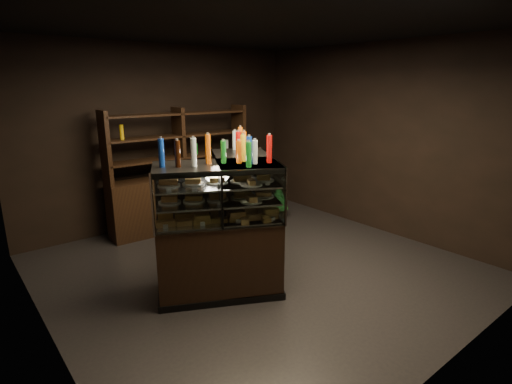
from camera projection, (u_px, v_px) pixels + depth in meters
ground at (257, 267)px, 5.31m from camera, size 5.00×5.00×0.00m
room_shell at (258, 120)px, 4.80m from camera, size 5.02×5.02×3.01m
display_case at (232, 244)px, 4.77m from camera, size 1.91×1.57×1.53m
food_display at (232, 192)px, 4.60m from camera, size 1.49×1.21×0.47m
bottles_top at (230, 148)px, 4.47m from camera, size 1.32×1.07×0.30m
potted_conifer at (279, 195)px, 7.19m from camera, size 0.34×0.34×0.73m
back_shelving at (182, 192)px, 6.70m from camera, size 2.43×0.50×2.00m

